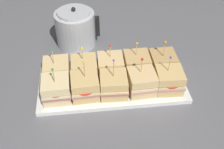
{
  "coord_description": "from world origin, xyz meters",
  "views": [
    {
      "loc": [
        -0.09,
        -0.84,
        0.82
      ],
      "look_at": [
        0.0,
        0.0,
        0.07
      ],
      "focal_mm": 45.0,
      "sensor_mm": 36.0,
      "label": 1
    }
  ],
  "objects_px": {
    "sandwich_front_far_left": "(56,89)",
    "sandwich_front_center": "(113,85)",
    "serving_platter": "(112,85)",
    "sandwich_front_right": "(142,82)",
    "sandwich_back_center": "(110,66)",
    "sandwich_back_right": "(137,64)",
    "sandwich_front_far_right": "(169,80)",
    "sandwich_back_far_left": "(57,70)",
    "sandwich_back_left": "(84,68)",
    "sandwich_front_left": "(85,86)",
    "kettle_steel": "(76,28)",
    "sandwich_back_far_right": "(163,63)"
  },
  "relations": [
    {
      "from": "serving_platter",
      "to": "sandwich_front_center",
      "type": "distance_m",
      "value": 0.08
    },
    {
      "from": "sandwich_front_far_left",
      "to": "sandwich_front_center",
      "type": "relative_size",
      "value": 0.93
    },
    {
      "from": "sandwich_front_left",
      "to": "sandwich_back_right",
      "type": "bearing_deg",
      "value": 26.5
    },
    {
      "from": "sandwich_back_far_left",
      "to": "sandwich_back_left",
      "type": "bearing_deg",
      "value": -0.01
    },
    {
      "from": "serving_platter",
      "to": "sandwich_front_right",
      "type": "xyz_separation_m",
      "value": [
        0.11,
        -0.05,
        0.05
      ]
    },
    {
      "from": "sandwich_back_center",
      "to": "sandwich_back_left",
      "type": "bearing_deg",
      "value": 179.33
    },
    {
      "from": "sandwich_front_far_left",
      "to": "sandwich_front_left",
      "type": "height_order",
      "value": "sandwich_front_left"
    },
    {
      "from": "sandwich_front_left",
      "to": "sandwich_front_right",
      "type": "relative_size",
      "value": 1.06
    },
    {
      "from": "sandwich_front_far_left",
      "to": "serving_platter",
      "type": "bearing_deg",
      "value": 14.56
    },
    {
      "from": "kettle_steel",
      "to": "sandwich_front_far_left",
      "type": "bearing_deg",
      "value": -102.04
    },
    {
      "from": "sandwich_front_far_right",
      "to": "serving_platter",
      "type": "bearing_deg",
      "value": 165.76
    },
    {
      "from": "sandwich_front_right",
      "to": "sandwich_back_right",
      "type": "bearing_deg",
      "value": 90.24
    },
    {
      "from": "sandwich_front_right",
      "to": "sandwich_back_center",
      "type": "relative_size",
      "value": 1.05
    },
    {
      "from": "sandwich_front_center",
      "to": "sandwich_front_right",
      "type": "relative_size",
      "value": 1.06
    },
    {
      "from": "sandwich_back_center",
      "to": "sandwich_back_right",
      "type": "distance_m",
      "value": 0.11
    },
    {
      "from": "sandwich_back_center",
      "to": "sandwich_back_far_right",
      "type": "relative_size",
      "value": 0.94
    },
    {
      "from": "sandwich_front_far_left",
      "to": "sandwich_back_left",
      "type": "distance_m",
      "value": 0.16
    },
    {
      "from": "sandwich_back_center",
      "to": "sandwich_back_right",
      "type": "bearing_deg",
      "value": 1.25
    },
    {
      "from": "sandwich_back_far_left",
      "to": "sandwich_back_center",
      "type": "distance_m",
      "value": 0.22
    },
    {
      "from": "sandwich_back_far_left",
      "to": "sandwich_front_center",
      "type": "bearing_deg",
      "value": -26.72
    },
    {
      "from": "serving_platter",
      "to": "sandwich_back_left",
      "type": "bearing_deg",
      "value": 153.29
    },
    {
      "from": "sandwich_front_far_left",
      "to": "sandwich_front_center",
      "type": "distance_m",
      "value": 0.22
    },
    {
      "from": "sandwich_front_far_right",
      "to": "sandwich_back_center",
      "type": "distance_m",
      "value": 0.25
    },
    {
      "from": "sandwich_front_far_left",
      "to": "sandwich_front_center",
      "type": "height_order",
      "value": "sandwich_front_center"
    },
    {
      "from": "sandwich_back_far_left",
      "to": "sandwich_back_right",
      "type": "xyz_separation_m",
      "value": [
        0.33,
        0.0,
        0.0
      ]
    },
    {
      "from": "sandwich_front_center",
      "to": "sandwich_back_left",
      "type": "distance_m",
      "value": 0.16
    },
    {
      "from": "sandwich_back_left",
      "to": "sandwich_back_right",
      "type": "bearing_deg",
      "value": 0.31
    },
    {
      "from": "sandwich_back_right",
      "to": "sandwich_front_far_left",
      "type": "bearing_deg",
      "value": -161.06
    },
    {
      "from": "sandwich_front_center",
      "to": "kettle_steel",
      "type": "xyz_separation_m",
      "value": [
        -0.14,
        0.38,
        0.03
      ]
    },
    {
      "from": "sandwich_front_far_left",
      "to": "sandwich_front_left",
      "type": "distance_m",
      "value": 0.11
    },
    {
      "from": "sandwich_back_left",
      "to": "kettle_steel",
      "type": "distance_m",
      "value": 0.27
    },
    {
      "from": "sandwich_front_far_left",
      "to": "sandwich_back_center",
      "type": "distance_m",
      "value": 0.25
    },
    {
      "from": "sandwich_front_center",
      "to": "serving_platter",
      "type": "bearing_deg",
      "value": 89.46
    },
    {
      "from": "sandwich_front_far_left",
      "to": "sandwich_back_right",
      "type": "xyz_separation_m",
      "value": [
        0.33,
        0.11,
        -0.0
      ]
    },
    {
      "from": "sandwich_front_far_right",
      "to": "sandwich_back_far_left",
      "type": "relative_size",
      "value": 0.98
    },
    {
      "from": "sandwich_front_far_left",
      "to": "sandwich_back_far_right",
      "type": "bearing_deg",
      "value": 14.35
    },
    {
      "from": "sandwich_front_far_left",
      "to": "sandwich_back_far_left",
      "type": "relative_size",
      "value": 0.96
    },
    {
      "from": "sandwich_front_far_right",
      "to": "sandwich_back_right",
      "type": "xyz_separation_m",
      "value": [
        -0.11,
        0.11,
        -0.0
      ]
    },
    {
      "from": "sandwich_front_far_right",
      "to": "sandwich_back_far_left",
      "type": "xyz_separation_m",
      "value": [
        -0.44,
        0.11,
        -0.0
      ]
    },
    {
      "from": "sandwich_front_left",
      "to": "sandwich_back_far_left",
      "type": "distance_m",
      "value": 0.16
    },
    {
      "from": "sandwich_front_center",
      "to": "sandwich_front_right",
      "type": "height_order",
      "value": "sandwich_front_center"
    },
    {
      "from": "sandwich_front_far_left",
      "to": "sandwich_back_right",
      "type": "distance_m",
      "value": 0.35
    },
    {
      "from": "sandwich_back_center",
      "to": "sandwich_back_right",
      "type": "height_order",
      "value": "sandwich_back_right"
    },
    {
      "from": "sandwich_front_left",
      "to": "sandwich_back_left",
      "type": "relative_size",
      "value": 1.15
    },
    {
      "from": "sandwich_front_right",
      "to": "sandwich_front_far_right",
      "type": "relative_size",
      "value": 0.99
    },
    {
      "from": "sandwich_back_right",
      "to": "sandwich_back_far_right",
      "type": "distance_m",
      "value": 0.11
    },
    {
      "from": "sandwich_front_far_right",
      "to": "sandwich_back_left",
      "type": "bearing_deg",
      "value": 161.39
    },
    {
      "from": "kettle_steel",
      "to": "sandwich_back_far_right",
      "type": "bearing_deg",
      "value": -36.48
    },
    {
      "from": "serving_platter",
      "to": "kettle_steel",
      "type": "bearing_deg",
      "value": 113.26
    },
    {
      "from": "serving_platter",
      "to": "sandwich_back_far_right",
      "type": "xyz_separation_m",
      "value": [
        0.22,
        0.06,
        0.05
      ]
    }
  ]
}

